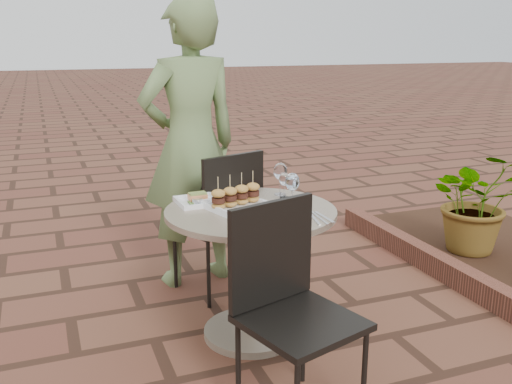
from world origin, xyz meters
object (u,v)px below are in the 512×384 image
object	(u,v)px
diner	(190,145)
chair_near	(287,293)
plate_salmon	(198,200)
plate_tuna	(277,217)
cafe_table	(251,253)
chair_far	(224,212)
plate_sliders	(236,200)

from	to	relation	value
diner	chair_near	bearing A→B (deg)	81.09
plate_salmon	plate_tuna	size ratio (longest dim) A/B	0.81
cafe_table	chair_far	bearing A→B (deg)	87.27
chair_near	plate_tuna	size ratio (longest dim) A/B	3.27
diner	chair_far	bearing A→B (deg)	102.52
cafe_table	plate_tuna	size ratio (longest dim) A/B	3.17
cafe_table	plate_sliders	bearing A→B (deg)	144.22
plate_salmon	plate_tuna	world-z (taller)	plate_salmon
chair_far	plate_tuna	distance (m)	0.80
plate_salmon	diner	bearing A→B (deg)	78.48
plate_salmon	chair_far	bearing A→B (deg)	54.20
chair_far	chair_near	size ratio (longest dim) A/B	1.00
chair_near	diner	size ratio (longest dim) A/B	0.50
cafe_table	plate_sliders	xyz separation A→B (m)	(-0.06, 0.05, 0.29)
plate_sliders	plate_tuna	distance (m)	0.29
diner	plate_salmon	xyz separation A→B (m)	(-0.13, -0.66, -0.18)
diner	plate_tuna	xyz separation A→B (m)	(0.16, -1.08, -0.18)
plate_sliders	chair_far	bearing A→B (deg)	79.87
cafe_table	chair_far	size ratio (longest dim) A/B	0.97
chair_far	plate_salmon	xyz separation A→B (m)	(-0.26, -0.36, 0.20)
chair_near	diner	xyz separation A→B (m)	(-0.02, 1.50, 0.38)
diner	plate_tuna	size ratio (longest dim) A/B	6.54
diner	plate_sliders	bearing A→B (deg)	82.52
cafe_table	plate_sliders	distance (m)	0.30
diner	plate_salmon	size ratio (longest dim) A/B	8.06
diner	cafe_table	bearing A→B (deg)	86.69
cafe_table	chair_near	xyz separation A→B (m)	(-0.08, -0.65, 0.07)
chair_far	chair_near	xyz separation A→B (m)	(-0.10, -1.20, 0.00)
chair_near	chair_far	bearing A→B (deg)	68.26
cafe_table	diner	bearing A→B (deg)	96.41
cafe_table	chair_near	distance (m)	0.65
plate_tuna	chair_near	bearing A→B (deg)	-107.50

